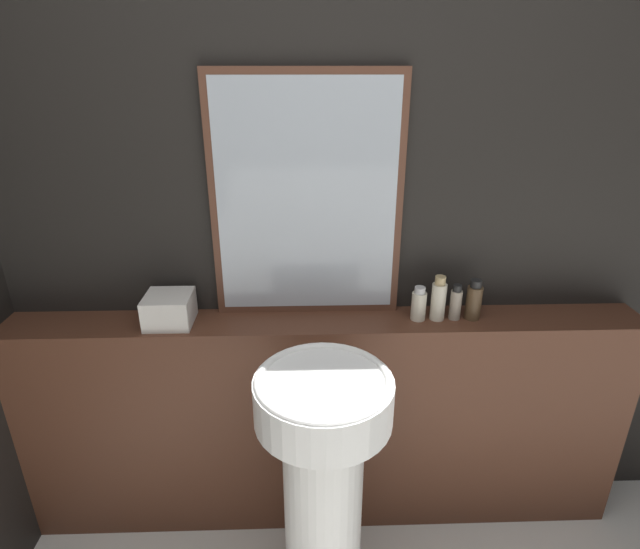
% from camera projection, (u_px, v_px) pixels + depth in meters
% --- Properties ---
extents(wall_back, '(8.00, 0.06, 2.50)m').
position_uv_depth(wall_back, '(325.00, 224.00, 1.81)').
color(wall_back, black).
rests_on(wall_back, ground_plane).
extents(vanity_counter, '(2.35, 0.21, 0.92)m').
position_uv_depth(vanity_counter, '(326.00, 422.00, 2.00)').
color(vanity_counter, '#512D1E').
rests_on(vanity_counter, ground_plane).
extents(pedestal_sink, '(0.41, 0.41, 0.96)m').
position_uv_depth(pedestal_sink, '(323.00, 480.00, 1.58)').
color(pedestal_sink, white).
rests_on(pedestal_sink, ground_plane).
extents(mirror, '(0.67, 0.03, 0.86)m').
position_uv_depth(mirror, '(307.00, 200.00, 1.72)').
color(mirror, '#563323').
rests_on(mirror, vanity_counter).
extents(towel_stack, '(0.16, 0.16, 0.11)m').
position_uv_depth(towel_stack, '(169.00, 309.00, 1.78)').
color(towel_stack, silver).
rests_on(towel_stack, vanity_counter).
extents(shampoo_bottle, '(0.05, 0.05, 0.13)m').
position_uv_depth(shampoo_bottle, '(419.00, 304.00, 1.80)').
color(shampoo_bottle, beige).
rests_on(shampoo_bottle, vanity_counter).
extents(conditioner_bottle, '(0.05, 0.05, 0.17)m').
position_uv_depth(conditioner_bottle, '(438.00, 300.00, 1.80)').
color(conditioner_bottle, beige).
rests_on(conditioner_bottle, vanity_counter).
extents(lotion_bottle, '(0.04, 0.04, 0.13)m').
position_uv_depth(lotion_bottle, '(456.00, 303.00, 1.81)').
color(lotion_bottle, gray).
rests_on(lotion_bottle, vanity_counter).
extents(body_wash_bottle, '(0.06, 0.06, 0.15)m').
position_uv_depth(body_wash_bottle, '(474.00, 301.00, 1.81)').
color(body_wash_bottle, '#4C3823').
rests_on(body_wash_bottle, vanity_counter).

